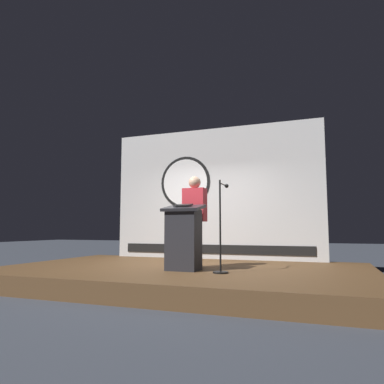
{
  "coord_description": "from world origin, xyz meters",
  "views": [
    {
      "loc": [
        2.4,
        -6.01,
        0.98
      ],
      "look_at": [
        0.18,
        -0.07,
        1.63
      ],
      "focal_mm": 33.44,
      "sensor_mm": 36.0,
      "label": 1
    }
  ],
  "objects": [
    {
      "name": "ground_plane",
      "position": [
        0.0,
        0.0,
        0.0
      ],
      "size": [
        40.0,
        40.0,
        0.0
      ],
      "primitive_type": "plane",
      "color": "#383D47"
    },
    {
      "name": "speaker_person",
      "position": [
        0.21,
        0.01,
        1.13
      ],
      "size": [
        0.4,
        0.26,
        1.62
      ],
      "color": "black",
      "rests_on": "stage_platform"
    },
    {
      "name": "microphone_stand",
      "position": [
        0.86,
        -0.57,
        0.81
      ],
      "size": [
        0.24,
        0.56,
        1.45
      ],
      "color": "black",
      "rests_on": "stage_platform"
    },
    {
      "name": "podium",
      "position": [
        0.18,
        -0.47,
        0.84
      ],
      "size": [
        0.64,
        0.5,
        1.1
      ],
      "color": "#26262B",
      "rests_on": "stage_platform"
    },
    {
      "name": "stage_platform",
      "position": [
        0.0,
        0.0,
        0.15
      ],
      "size": [
        6.4,
        4.0,
        0.3
      ],
      "primitive_type": "cube",
      "color": "brown",
      "rests_on": "ground"
    },
    {
      "name": "banner_display",
      "position": [
        -0.02,
        1.85,
        1.8
      ],
      "size": [
        4.89,
        0.12,
        3.01
      ],
      "color": "silver",
      "rests_on": "stage_platform"
    }
  ]
}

